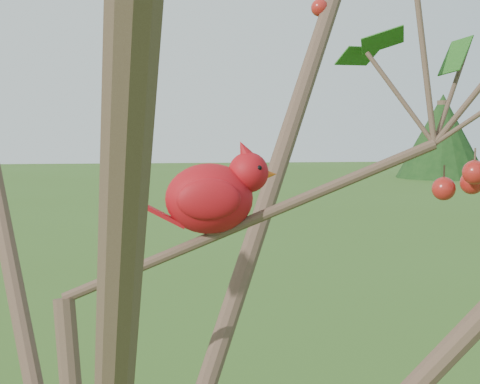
{
  "coord_description": "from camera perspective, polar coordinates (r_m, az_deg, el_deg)",
  "views": [
    {
      "loc": [
        0.1,
        -1.1,
        2.23
      ],
      "look_at": [
        0.24,
        0.08,
        2.12
      ],
      "focal_mm": 55.0,
      "sensor_mm": 36.0,
      "label": 1
    }
  ],
  "objects": [
    {
      "name": "distant_trees",
      "position": [
        25.04,
        -0.21,
        3.57
      ],
      "size": [
        39.37,
        13.84,
        3.4
      ],
      "color": "#483427",
      "rests_on": "ground"
    },
    {
      "name": "cardinal",
      "position": [
        1.19,
        -2.01,
        -0.21
      ],
      "size": [
        0.24,
        0.12,
        0.17
      ],
      "rotation": [
        0.0,
        0.0,
        0.03
      ],
      "color": "#A90E16",
      "rests_on": "ground"
    },
    {
      "name": "crabapple_tree",
      "position": [
        1.08,
        -10.52,
        -0.71
      ],
      "size": [
        2.35,
        2.05,
        2.95
      ],
      "color": "#483427",
      "rests_on": "ground"
    }
  ]
}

